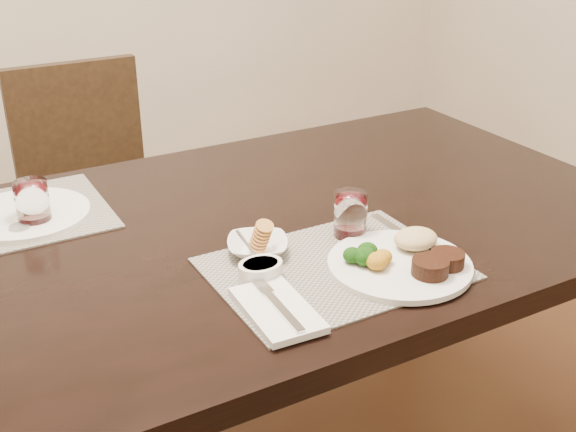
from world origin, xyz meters
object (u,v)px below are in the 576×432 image
chair_far (92,190)px  wine_glass_near (351,217)px  far_plate (26,214)px  dinner_plate (406,260)px  cracker_bowl (258,246)px  steak_knife (423,245)px

chair_far → wine_glass_near: (0.27, -1.09, 0.29)m
chair_far → far_plate: 0.77m
chair_far → dinner_plate: 1.31m
cracker_bowl → chair_far: bearing=93.5°
chair_far → wine_glass_near: 1.16m
dinner_plate → far_plate: bearing=141.2°
cracker_bowl → wine_glass_near: 0.21m
steak_knife → far_plate: (-0.67, 0.54, 0.00)m
dinner_plate → wine_glass_near: (-0.02, 0.16, 0.03)m
cracker_bowl → wine_glass_near: wine_glass_near is taller
steak_knife → cracker_bowl: 0.33m
chair_far → far_plate: size_ratio=3.29×
steak_knife → far_plate: bearing=141.8°
cracker_bowl → steak_knife: bearing=-25.1°
far_plate → chair_far: bearing=65.7°
dinner_plate → wine_glass_near: wine_glass_near is taller
chair_far → wine_glass_near: size_ratio=9.53×
steak_knife → cracker_bowl: bearing=155.7°
steak_knife → dinner_plate: bearing=-148.6°
dinner_plate → far_plate: dinner_plate is taller
wine_glass_near → far_plate: wine_glass_near is taller
wine_glass_near → far_plate: 0.71m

